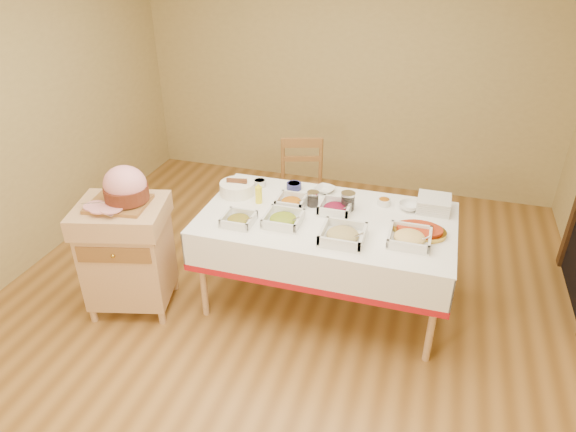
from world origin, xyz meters
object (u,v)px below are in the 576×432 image
object	(u,v)px
brass_platter	(419,231)
preserve_jar_left	(313,199)
butcher_cart	(127,251)
ham_on_board	(124,189)
bread_basket	(237,188)
mustard_bottle	(259,194)
dining_chair	(302,189)
preserve_jar_right	(348,202)
plate_stack	(434,204)
dining_table	(326,236)

from	to	relation	value
brass_platter	preserve_jar_left	bearing A→B (deg)	167.29
butcher_cart	ham_on_board	world-z (taller)	ham_on_board
bread_basket	ham_on_board	bearing A→B (deg)	-135.03
ham_on_board	brass_platter	size ratio (longest dim) A/B	1.19
mustard_bottle	butcher_cart	bearing A→B (deg)	-147.66
dining_chair	mustard_bottle	size ratio (longest dim) A/B	5.58
bread_basket	brass_platter	size ratio (longest dim) A/B	0.74
ham_on_board	bread_basket	distance (m)	0.86
butcher_cart	preserve_jar_right	world-z (taller)	preserve_jar_right
ham_on_board	brass_platter	xyz separation A→B (m)	(2.01, 0.40, -0.22)
ham_on_board	mustard_bottle	distance (m)	0.96
preserve_jar_left	ham_on_board	bearing A→B (deg)	-154.45
preserve_jar_right	plate_stack	size ratio (longest dim) A/B	0.57
ham_on_board	preserve_jar_right	world-z (taller)	ham_on_board
dining_chair	preserve_jar_left	size ratio (longest dim) A/B	8.03
dining_table	mustard_bottle	size ratio (longest dim) A/B	11.10
preserve_jar_left	bread_basket	xyz separation A→B (m)	(-0.61, 0.02, -0.00)
plate_stack	preserve_jar_right	bearing A→B (deg)	-163.85
dining_table	bread_basket	distance (m)	0.80
mustard_bottle	plate_stack	xyz separation A→B (m)	(1.27, 0.27, -0.02)
butcher_cart	preserve_jar_right	xyz separation A→B (m)	(1.51, 0.63, 0.32)
butcher_cart	dining_table	bearing A→B (deg)	18.71
dining_table	bread_basket	bearing A→B (deg)	168.36
butcher_cart	ham_on_board	bearing A→B (deg)	38.07
dining_table	preserve_jar_right	size ratio (longest dim) A/B	13.40
mustard_bottle	bread_basket	bearing A→B (deg)	156.89
mustard_bottle	plate_stack	size ratio (longest dim) A/B	0.69
dining_chair	preserve_jar_right	bearing A→B (deg)	-54.41
dining_chair	mustard_bottle	xyz separation A→B (m)	(-0.10, -0.88, 0.36)
dining_table	dining_chair	size ratio (longest dim) A/B	1.99
dining_table	ham_on_board	bearing A→B (deg)	-162.04
preserve_jar_right	mustard_bottle	bearing A→B (deg)	-171.97
dining_table	dining_chair	distance (m)	1.06
dining_chair	plate_stack	bearing A→B (deg)	-27.64
plate_stack	bread_basket	bearing A→B (deg)	-173.10
dining_table	brass_platter	size ratio (longest dim) A/B	5.00
dining_table	bread_basket	xyz separation A→B (m)	(-0.76, 0.16, 0.21)
bread_basket	dining_chair	bearing A→B (deg)	68.75
preserve_jar_left	mustard_bottle	size ratio (longest dim) A/B	0.70
preserve_jar_left	mustard_bottle	xyz separation A→B (m)	(-0.40, -0.07, 0.02)
ham_on_board	bread_basket	bearing A→B (deg)	44.97
mustard_bottle	brass_platter	bearing A→B (deg)	-5.03
dining_table	mustard_bottle	world-z (taller)	mustard_bottle
butcher_cart	ham_on_board	xyz separation A→B (m)	(0.04, 0.03, 0.50)
ham_on_board	bread_basket	world-z (taller)	ham_on_board
ham_on_board	preserve_jar_right	distance (m)	1.60
mustard_bottle	dining_chair	bearing A→B (deg)	83.71
preserve_jar_left	preserve_jar_right	xyz separation A→B (m)	(0.26, 0.02, 0.01)
dining_table	bread_basket	size ratio (longest dim) A/B	6.75
brass_platter	preserve_jar_right	bearing A→B (deg)	159.63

